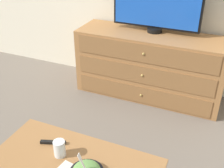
# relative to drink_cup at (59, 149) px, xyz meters

# --- Properties ---
(ground_plane) EXTENTS (12.00, 12.00, 0.00)m
(ground_plane) POSITION_rel_drink_cup_xyz_m (0.00, 1.74, -0.44)
(ground_plane) COLOR #70665B
(dresser) EXTENTS (1.45, 0.47, 0.66)m
(dresser) POSITION_rel_drink_cup_xyz_m (0.10, 1.48, -0.11)
(dresser) COLOR #9E6B3D
(dresser) RESTS_ON ground_plane
(drink_cup) EXTENTS (0.07, 0.07, 0.10)m
(drink_cup) POSITION_rel_drink_cup_xyz_m (0.00, 0.00, 0.00)
(drink_cup) COLOR #9E6638
(drink_cup) RESTS_ON coffee_table
(remote_control) EXTENTS (0.16, 0.08, 0.02)m
(remote_control) POSITION_rel_drink_cup_xyz_m (-0.09, 0.07, -0.04)
(remote_control) COLOR black
(remote_control) RESTS_ON coffee_table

